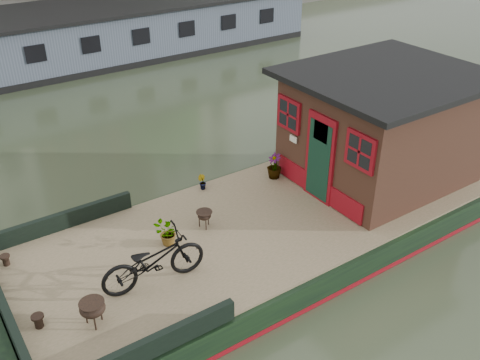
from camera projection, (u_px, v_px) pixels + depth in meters
ground at (300, 229)px, 11.50m from camera, size 120.00×120.00×0.00m
houseboat_hull at (249, 240)px, 10.71m from camera, size 14.01×4.02×0.60m
houseboat_deck at (301, 205)px, 11.18m from camera, size 11.80×3.80×0.05m
bow_bulwark at (60, 290)px, 8.62m from camera, size 3.00×4.00×0.35m
cabin at (382, 126)px, 11.62m from camera, size 4.00×3.50×2.42m
bicycle at (153, 261)px, 8.79m from camera, size 1.84×0.77×0.94m
potted_plant_b at (202, 182)px, 11.62m from camera, size 0.21×0.22×0.33m
potted_plant_c at (167, 234)px, 9.83m from camera, size 0.56×0.53×0.49m
potted_plant_d at (274, 166)px, 11.99m from camera, size 0.35×0.35×0.59m
brazier_front at (93, 313)px, 8.10m from camera, size 0.52×0.52×0.44m
brazier_rear at (204, 219)px, 10.35m from camera, size 0.39×0.39×0.36m
bollard_port at (6, 260)px, 9.39m from camera, size 0.18×0.18×0.20m
bollard_stbd at (38, 321)px, 8.10m from camera, size 0.20×0.20×0.22m
far_houseboat at (73, 38)px, 21.04m from camera, size 20.40×4.40×2.11m
quay at (30, 19)px, 25.95m from camera, size 60.00×6.00×0.90m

